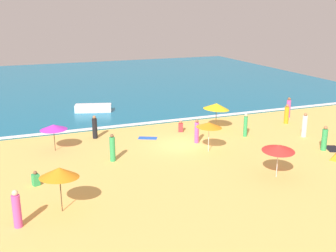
# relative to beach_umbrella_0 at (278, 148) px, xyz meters

# --- Properties ---
(ground_plane) EXTENTS (60.00, 60.00, 0.00)m
(ground_plane) POSITION_rel_beach_umbrella_0_xyz_m (-2.89, 7.40, -1.81)
(ground_plane) COLOR #EDBC60
(ocean_water) EXTENTS (60.00, 44.00, 0.10)m
(ocean_water) POSITION_rel_beach_umbrella_0_xyz_m (-2.89, 35.40, -1.76)
(ocean_water) COLOR #146B93
(ocean_water) RESTS_ON ground_plane
(wave_breaker_foam) EXTENTS (57.00, 0.70, 0.01)m
(wave_breaker_foam) POSITION_rel_beach_umbrella_0_xyz_m (-2.89, 13.70, -1.71)
(wave_breaker_foam) COLOR white
(wave_breaker_foam) RESTS_ON ocean_water
(beach_umbrella_0) EXTENTS (2.44, 2.45, 2.06)m
(beach_umbrella_0) POSITION_rel_beach_umbrella_0_xyz_m (0.00, 0.00, 0.00)
(beach_umbrella_0) COLOR silver
(beach_umbrella_0) RESTS_ON ground_plane
(beach_umbrella_1) EXTENTS (2.60, 2.60, 1.92)m
(beach_umbrella_1) POSITION_rel_beach_umbrella_0_xyz_m (-11.71, 9.60, -0.09)
(beach_umbrella_1) COLOR #4C3823
(beach_umbrella_1) RESTS_ON ground_plane
(beach_umbrella_2) EXTENTS (2.39, 2.36, 2.30)m
(beach_umbrella_2) POSITION_rel_beach_umbrella_0_xyz_m (1.29, 10.11, 0.16)
(beach_umbrella_2) COLOR #4C3823
(beach_umbrella_2) RESTS_ON ground_plane
(beach_umbrella_4) EXTENTS (2.73, 2.73, 2.38)m
(beach_umbrella_4) POSITION_rel_beach_umbrella_0_xyz_m (-12.44, 0.31, 0.25)
(beach_umbrella_4) COLOR #4C3823
(beach_umbrella_4) RESTS_ON ground_plane
(beach_umbrella_5) EXTENTS (1.86, 1.85, 2.15)m
(beach_umbrella_5) POSITION_rel_beach_umbrella_0_xyz_m (-1.73, 5.49, 0.12)
(beach_umbrella_5) COLOR silver
(beach_umbrella_5) RESTS_ON ground_plane
(beachgoer_0) EXTENTS (0.47, 0.47, 0.88)m
(beachgoer_0) POSITION_rel_beach_umbrella_0_xyz_m (-13.41, 3.97, -1.43)
(beachgoer_0) COLOR green
(beachgoer_0) RESTS_ON ground_plane
(beachgoer_1) EXTENTS (0.52, 0.52, 1.85)m
(beachgoer_1) POSITION_rel_beach_umbrella_0_xyz_m (-8.42, 6.14, -0.95)
(beachgoer_1) COLOR green
(beachgoer_1) RESTS_ON ground_plane
(beachgoer_2) EXTENTS (0.43, 0.43, 1.84)m
(beachgoer_2) POSITION_rel_beach_umbrella_0_xyz_m (-14.51, -0.50, -0.95)
(beachgoer_2) COLOR #D84CA5
(beachgoer_2) RESTS_ON ground_plane
(beachgoer_3) EXTENTS (0.45, 0.45, 1.80)m
(beachgoer_3) POSITION_rel_beach_umbrella_0_xyz_m (-1.68, 7.55, -0.95)
(beachgoer_3) COLOR #D84CA5
(beachgoer_3) RESTS_ON ground_plane
(beachgoer_4) EXTENTS (0.55, 0.55, 1.71)m
(beachgoer_4) POSITION_rel_beach_umbrella_0_xyz_m (7.89, 9.52, -1.02)
(beachgoer_4) COLOR orange
(beachgoer_4) RESTS_ON ground_plane
(beachgoer_5) EXTENTS (0.49, 0.49, 0.93)m
(beachgoer_5) POSITION_rel_beach_umbrella_0_xyz_m (-1.67, 10.57, -1.40)
(beachgoer_5) COLOR red
(beachgoer_5) RESTS_ON ground_plane
(beachgoer_6) EXTENTS (0.44, 0.44, 1.88)m
(beachgoer_6) POSITION_rel_beach_umbrella_0_xyz_m (9.31, 11.14, -0.92)
(beachgoer_6) COLOR #D84CA5
(beachgoer_6) RESTS_ON ground_plane
(beachgoer_7) EXTENTS (0.53, 0.53, 1.90)m
(beachgoer_7) POSITION_rel_beach_umbrella_0_xyz_m (6.78, 5.85, -0.93)
(beachgoer_7) COLOR white
(beachgoer_7) RESTS_ON ground_plane
(beachgoer_8) EXTENTS (0.39, 0.39, 1.81)m
(beachgoer_8) POSITION_rel_beach_umbrella_0_xyz_m (-8.50, 11.41, -0.97)
(beachgoer_8) COLOR black
(beachgoer_8) RESTS_ON ground_plane
(beachgoer_9) EXTENTS (0.49, 0.49, 1.78)m
(beachgoer_9) POSITION_rel_beach_umbrella_0_xyz_m (5.97, 2.76, -0.98)
(beachgoer_9) COLOR green
(beachgoer_9) RESTS_ON ground_plane
(beachgoer_10) EXTENTS (0.40, 0.40, 1.84)m
(beachgoer_10) POSITION_rel_beach_umbrella_0_xyz_m (2.53, 7.58, -0.93)
(beachgoer_10) COLOR green
(beachgoer_10) RESTS_ON ground_plane
(beach_towel_0) EXTENTS (1.44, 1.77, 0.01)m
(beach_towel_0) POSITION_rel_beach_umbrella_0_xyz_m (6.79, 2.72, -1.81)
(beach_towel_0) COLOR black
(beach_towel_0) RESTS_ON ground_plane
(beach_towel_1) EXTENTS (1.62, 1.29, 0.01)m
(beach_towel_1) POSITION_rel_beach_umbrella_0_xyz_m (-4.72, 9.93, -1.81)
(beach_towel_1) COLOR blue
(beach_towel_1) RESTS_ON ground_plane
(small_boat_0) EXTENTS (3.62, 2.13, 0.69)m
(small_boat_0) POSITION_rel_beach_umbrella_0_xyz_m (-7.01, 19.47, -1.37)
(small_boat_0) COLOR white
(small_boat_0) RESTS_ON ocean_water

